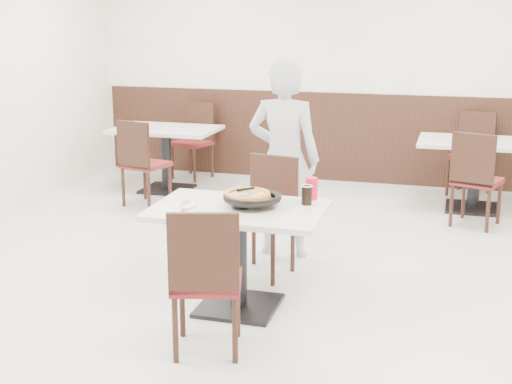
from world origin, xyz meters
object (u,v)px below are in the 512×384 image
(pizza, at_px, (247,197))
(diner_person, at_px, (284,159))
(chair_far, at_px, (263,218))
(red_cup, at_px, (311,188))
(bg_table_right, at_px, (474,175))
(bg_chair_right_far, at_px, (470,155))
(main_table, at_px, (239,258))
(bg_table_left, at_px, (166,159))
(side_plate, at_px, (183,205))
(bg_chair_left_near, at_px, (146,163))
(chair_near, at_px, (207,278))
(bg_chair_left_far, at_px, (192,141))
(bg_chair_right_near, at_px, (477,179))
(pizza_pan, at_px, (252,201))
(cola_glass, at_px, (307,196))

(pizza, height_order, diner_person, diner_person)
(chair_far, xyz_separation_m, red_cup, (0.46, -0.34, 0.35))
(chair_far, bearing_deg, bg_table_right, -111.21)
(pizza, bearing_deg, red_cup, 34.68)
(bg_chair_right_far, bearing_deg, main_table, 86.98)
(bg_table_left, bearing_deg, side_plate, -65.05)
(main_table, height_order, bg_chair_right_far, bg_chair_right_far)
(pizza, distance_m, bg_table_left, 3.57)
(bg_chair_left_near, bearing_deg, chair_near, -43.66)
(chair_far, xyz_separation_m, pizza, (0.05, -0.61, 0.34))
(chair_far, height_order, side_plate, chair_far)
(diner_person, distance_m, bg_chair_right_far, 3.06)
(bg_chair_left_far, bearing_deg, bg_chair_right_near, 179.39)
(chair_near, height_order, bg_chair_right_near, same)
(bg_chair_left_near, relative_size, bg_chair_left_far, 1.00)
(red_cup, bearing_deg, side_plate, -151.45)
(main_table, xyz_separation_m, bg_chair_right_near, (1.65, 2.59, 0.10))
(pizza, relative_size, red_cup, 2.09)
(pizza_pan, xyz_separation_m, bg_chair_right_near, (1.56, 2.54, -0.32))
(bg_table_right, height_order, bg_chair_right_far, bg_chair_right_far)
(bg_chair_right_far, bearing_deg, bg_table_right, 113.60)
(diner_person, xyz_separation_m, bg_chair_left_near, (-1.83, 1.17, -0.37))
(chair_far, height_order, bg_chair_left_near, same)
(main_table, bearing_deg, bg_table_right, 62.94)
(pizza, bearing_deg, bg_table_right, 62.97)
(chair_near, bearing_deg, bg_table_right, 52.14)
(red_cup, bearing_deg, bg_chair_left_near, 137.69)
(chair_far, relative_size, pizza, 2.84)
(bg_table_left, height_order, bg_chair_left_far, bg_chair_left_far)
(cola_glass, relative_size, bg_table_left, 0.11)
(chair_near, bearing_deg, main_table, 75.37)
(chair_near, xyz_separation_m, cola_glass, (0.44, 0.88, 0.34))
(chair_near, distance_m, pizza, 0.82)
(cola_glass, xyz_separation_m, bg_table_right, (1.19, 2.99, -0.44))
(pizza_pan, relative_size, bg_table_left, 0.29)
(bg_table_right, relative_size, bg_chair_right_far, 1.26)
(red_cup, bearing_deg, bg_chair_right_near, 61.66)
(pizza_pan, height_order, red_cup, red_cup)
(pizza, distance_m, diner_person, 1.16)
(cola_glass, xyz_separation_m, bg_chair_right_near, (1.21, 2.39, -0.34))
(main_table, relative_size, side_plate, 6.66)
(chair_far, relative_size, side_plate, 5.27)
(chair_far, relative_size, bg_table_left, 0.79)
(red_cup, xyz_separation_m, bg_chair_right_near, (1.21, 2.24, -0.35))
(pizza_pan, distance_m, bg_table_left, 3.61)
(cola_glass, distance_m, bg_table_right, 3.25)
(main_table, bearing_deg, diner_person, 88.97)
(cola_glass, height_order, diner_person, diner_person)
(diner_person, bearing_deg, bg_table_right, -129.97)
(chair_near, bearing_deg, bg_chair_right_near, 48.22)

